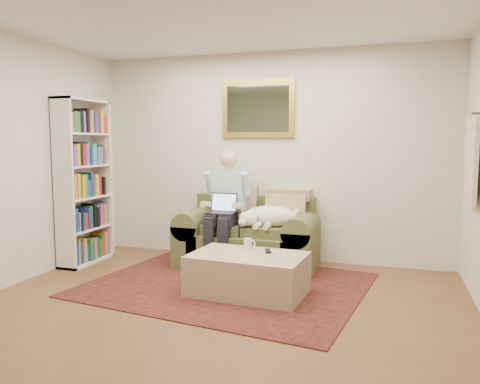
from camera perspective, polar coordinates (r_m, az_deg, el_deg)
The scene contains 12 objects.
room_shell at distance 3.88m, azimuth -4.26°, elevation 3.37°, with size 4.51×5.00×2.61m.
rug at distance 4.98m, azimuth -1.62°, elevation -11.20°, with size 2.73×2.18×0.01m, color black.
sofa at distance 5.65m, azimuth 0.97°, elevation -6.17°, with size 1.64×0.83×0.98m.
seated_man at distance 5.52m, azimuth -1.92°, elevation -2.18°, with size 0.54×0.77×1.38m, color #8CCDD8, non-canonical shape.
laptop at distance 5.45m, azimuth -2.14°, elevation -1.93°, with size 0.32×0.25×0.23m.
sleeping_dog at distance 5.44m, azimuth 3.70°, elevation -2.99°, with size 0.68×0.42×0.25m, color white, non-canonical shape.
ottoman at distance 4.63m, azimuth 0.95°, elevation -9.99°, with size 1.10×0.70×0.40m, color #CEAD89.
coffee_mug at distance 4.83m, azimuth 0.96°, elevation -6.28°, with size 0.08×0.08×0.10m, color white.
tv_remote at distance 4.68m, azimuth 3.43°, elevation -7.19°, with size 0.05×0.15×0.02m, color black.
bookshelf at distance 6.02m, azimuth -18.50°, elevation 1.17°, with size 0.28×0.80×2.00m, color white, non-canonical shape.
wall_mirror at distance 5.95m, azimuth 2.19°, elevation 10.11°, with size 0.94×0.04×0.72m.
hanging_shirt at distance 4.90m, azimuth 26.44°, elevation 3.90°, with size 0.06×0.52×0.90m, color beige, non-canonical shape.
Camera 1 is at (1.45, -3.24, 1.48)m, focal length 35.00 mm.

